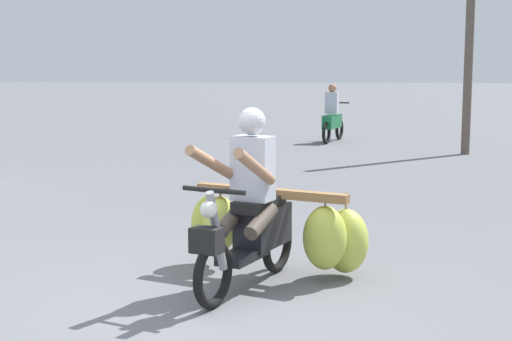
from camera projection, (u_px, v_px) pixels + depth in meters
name	position (u px, v px, depth m)	size (l,w,h in m)	color
ground_plane	(201.00, 315.00, 6.09)	(120.00, 120.00, 0.00)	slate
motorbike_main_loaded	(270.00, 224.00, 7.00)	(1.82, 1.83, 1.58)	black
motorbike_distant_ahead_left	(332.00, 119.00, 18.64)	(0.69, 1.57, 1.40)	black
utility_pole	(470.00, 27.00, 15.97)	(0.18, 0.18, 5.28)	brown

